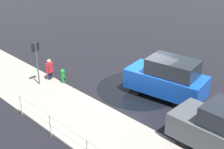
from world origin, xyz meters
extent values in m
plane|color=black|center=(0.00, 0.00, 0.00)|extent=(60.00, 60.00, 0.00)
cube|color=gray|center=(0.00, 4.20, 0.02)|extent=(24.00, 3.20, 0.04)
cube|color=blue|center=(-1.28, -0.12, 0.79)|extent=(4.12, 2.31, 0.99)
cube|color=#1E232B|center=(-1.58, -0.17, 1.67)|extent=(2.55, 1.86, 0.77)
cylinder|color=black|center=(-0.12, 0.79, 0.30)|extent=(0.63, 0.31, 0.60)
cylinder|color=black|center=(0.11, -0.62, 0.30)|extent=(0.63, 0.31, 0.60)
cylinder|color=black|center=(-2.66, 0.38, 0.30)|extent=(0.63, 0.31, 0.60)
cylinder|color=black|center=(-2.43, -1.03, 0.30)|extent=(0.63, 0.31, 0.60)
cylinder|color=black|center=(-4.11, 2.66, 0.30)|extent=(0.60, 0.22, 0.60)
cylinder|color=black|center=(-4.10, 1.19, 0.30)|extent=(0.60, 0.22, 0.60)
cylinder|color=#197A2D|center=(3.56, 2.55, 0.31)|extent=(0.22, 0.22, 0.62)
sphere|color=#197A2D|center=(3.56, 2.55, 0.67)|extent=(0.26, 0.26, 0.26)
cylinder|color=#197A2D|center=(3.40, 2.55, 0.38)|extent=(0.10, 0.09, 0.09)
cylinder|color=#197A2D|center=(3.72, 2.55, 0.38)|extent=(0.10, 0.09, 0.09)
cylinder|color=#2D2D2D|center=(3.56, 2.55, 0.03)|extent=(0.31, 0.31, 0.06)
cube|color=#B2262D|center=(4.37, 2.82, 0.73)|extent=(0.34, 0.42, 0.55)
sphere|color=tan|center=(4.37, 2.82, 1.11)|extent=(0.22, 0.22, 0.22)
cylinder|color=#1E1E2D|center=(4.40, 2.74, 0.23)|extent=(0.13, 0.13, 0.45)
cylinder|color=#1E1E2D|center=(4.34, 2.91, 0.23)|extent=(0.13, 0.13, 0.45)
cylinder|color=#B2262D|center=(4.44, 2.59, 0.73)|extent=(0.09, 0.09, 0.50)
cylinder|color=#B2262D|center=(4.29, 3.05, 0.73)|extent=(0.09, 0.09, 0.50)
cylinder|color=#B7BABF|center=(0.03, 5.84, 0.53)|extent=(0.04, 0.04, 1.05)
cylinder|color=#B7BABF|center=(2.28, 5.84, 0.53)|extent=(0.04, 0.04, 1.05)
cylinder|color=#B7BABF|center=(-2.22, 5.84, 1.00)|extent=(9.00, 0.04, 0.04)
cylinder|color=#4C4C51|center=(4.25, 3.62, 1.20)|extent=(0.07, 0.07, 2.40)
cube|color=black|center=(4.25, 3.62, 2.15)|extent=(0.04, 0.44, 0.44)
cylinder|color=black|center=(0.16, 0.23, 0.00)|extent=(4.39, 4.39, 0.01)
camera|label=1|loc=(-9.05, 11.47, 7.76)|focal=50.00mm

